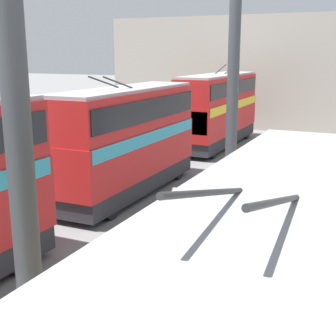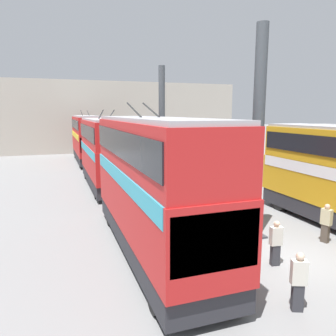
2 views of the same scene
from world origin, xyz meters
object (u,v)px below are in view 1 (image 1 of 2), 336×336
(bus_right_far, at_px, (218,106))
(person_aisle_midway, at_px, (174,207))
(oil_drum, at_px, (171,306))
(bus_right_mid, at_px, (127,135))

(bus_right_far, distance_m, person_aisle_midway, 16.57)
(bus_right_far, xyz_separation_m, oil_drum, (-21.91, -6.30, -2.45))
(oil_drum, bearing_deg, person_aisle_midway, 23.30)
(bus_right_far, bearing_deg, bus_right_mid, 180.00)
(bus_right_mid, relative_size, person_aisle_midway, 6.08)
(person_aisle_midway, height_order, oil_drum, person_aisle_midway)
(bus_right_far, height_order, oil_drum, bus_right_far)
(bus_right_far, bearing_deg, oil_drum, -163.97)
(bus_right_mid, xyz_separation_m, oil_drum, (-9.00, -6.30, -2.39))
(oil_drum, bearing_deg, bus_right_mid, 34.99)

